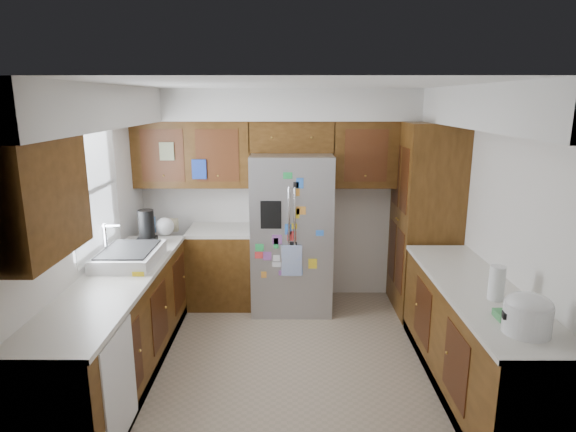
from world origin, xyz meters
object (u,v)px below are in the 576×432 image
object	(u,v)px
rice_cooker	(528,313)
fridge	(292,233)
paper_towel	(497,283)
pantry	(425,219)

from	to	relation	value
rice_cooker	fridge	bearing A→B (deg)	121.35
fridge	paper_towel	distance (m)	2.46
rice_cooker	paper_towel	bearing A→B (deg)	87.38
rice_cooker	paper_towel	world-z (taller)	rice_cooker
rice_cooker	paper_towel	xyz separation A→B (m)	(0.02, 0.53, -0.01)
pantry	paper_towel	bearing A→B (deg)	-89.27
fridge	paper_towel	world-z (taller)	fridge
pantry	fridge	world-z (taller)	pantry
pantry	rice_cooker	world-z (taller)	pantry
paper_towel	pantry	bearing A→B (deg)	90.73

